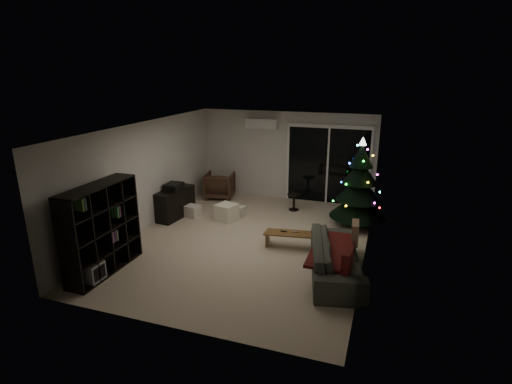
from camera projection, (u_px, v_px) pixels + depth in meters
room at (286, 181)px, 9.70m from camera, size 6.50×7.51×2.60m
bookshelf at (92, 228)px, 7.31m from camera, size 1.03×1.71×1.68m
media_cabinet at (175, 203)px, 10.10m from camera, size 0.58×1.22×0.74m
stereo at (174, 186)px, 9.97m from camera, size 0.37×0.44×0.16m
armchair at (220, 185)px, 11.63m from camera, size 0.92×0.94×0.74m
ottoman at (227, 212)px, 9.95m from camera, size 0.56×0.56×0.41m
cardboard_box_a at (191, 211)px, 10.21m from camera, size 0.47×0.39×0.30m
cardboard_box_b at (238, 211)px, 10.26m from camera, size 0.37×0.29×0.25m
side_table at (294, 202)px, 10.64m from camera, size 0.41×0.41×0.45m
floor_lamp at (237, 166)px, 12.11m from camera, size 0.25×0.25×1.57m
sofa at (336, 258)px, 7.29m from camera, size 1.33×2.37×0.65m
sofa_throw at (331, 250)px, 7.28m from camera, size 0.70×1.61×0.05m
cushion_a at (355, 233)px, 7.72m from camera, size 0.17×0.44×0.43m
cushion_b at (347, 262)px, 6.54m from camera, size 0.16×0.44×0.43m
coffee_table at (290, 240)px, 8.42m from camera, size 1.12×0.53×0.34m
remote_a at (284, 231)px, 8.41m from camera, size 0.13×0.04×0.02m
remote_b at (296, 232)px, 8.38m from camera, size 0.13×0.08×0.02m
christmas_tree at (360, 183)px, 9.32m from camera, size 1.59×1.59×2.15m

